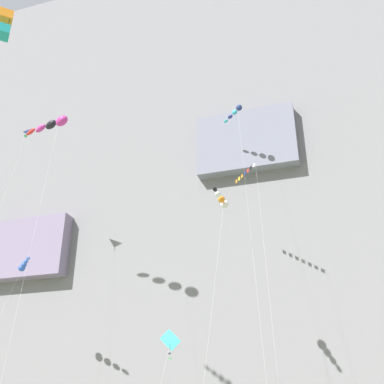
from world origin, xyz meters
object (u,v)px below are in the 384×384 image
object	(u,v)px
kite_delta_mid_left	(19,147)
kite_windsock_far_left	(235,113)
kite_windsock_low_center	(222,200)
kite_windsock_low_right	(24,265)
kite_diamond_mid_center	(170,342)
kite_banner_upper_right	(248,190)
kite_windsock_high_right	(52,125)
kite_box_far_right	(3,25)

from	to	relation	value
kite_delta_mid_left	kite_windsock_far_left	xyz separation A→B (m)	(24.40, 6.74, 4.14)
kite_windsock_low_center	kite_windsock_far_left	distance (m)	16.66
kite_windsock_low_right	kite_delta_mid_left	xyz separation A→B (m)	(-1.35, -2.51, 13.68)
kite_diamond_mid_center	kite_banner_upper_right	bearing A→B (deg)	19.68
kite_delta_mid_left	kite_diamond_mid_center	world-z (taller)	kite_delta_mid_left
kite_banner_upper_right	kite_windsock_far_left	distance (m)	12.31
kite_delta_mid_left	kite_windsock_high_right	size ratio (longest dim) A/B	1.05
kite_windsock_far_left	kite_windsock_high_right	bearing A→B (deg)	-149.96
kite_windsock_low_center	kite_diamond_mid_center	xyz separation A→B (m)	(-5.51, 2.09, -11.95)
kite_diamond_mid_center	kite_delta_mid_left	bearing A→B (deg)	-176.55
kite_banner_upper_right	kite_windsock_high_right	world-z (taller)	kite_windsock_high_right
kite_delta_mid_left	kite_diamond_mid_center	distance (m)	29.41
kite_windsock_low_center	kite_windsock_high_right	bearing A→B (deg)	-171.80
kite_windsock_low_center	kite_diamond_mid_center	bearing A→B (deg)	159.26
kite_windsock_low_center	kite_banner_upper_right	distance (m)	5.75
kite_windsock_high_right	kite_windsock_far_left	bearing A→B (deg)	30.04
kite_windsock_far_left	kite_box_far_right	bearing A→B (deg)	-103.99
kite_windsock_low_right	kite_windsock_far_left	bearing A→B (deg)	10.38
kite_windsock_low_right	kite_delta_mid_left	size ratio (longest dim) A/B	0.53
kite_box_far_right	kite_windsock_low_center	size ratio (longest dim) A/B	1.14
kite_box_far_right	kite_delta_mid_left	xyz separation A→B (m)	(-16.99, 23.01, 8.21)
kite_diamond_mid_center	kite_windsock_far_left	distance (m)	27.88
kite_windsock_high_right	kite_windsock_low_right	bearing A→B (deg)	131.82
kite_delta_mid_left	kite_windsock_low_center	size ratio (longest dim) A/B	1.60
kite_windsock_low_center	kite_diamond_mid_center	world-z (taller)	kite_windsock_low_center
kite_box_far_right	kite_windsock_high_right	distance (m)	23.37
kite_delta_mid_left	kite_windsock_low_center	distance (m)	26.55
kite_box_far_right	kite_windsock_far_left	xyz separation A→B (m)	(7.41, 29.75, 12.35)
kite_box_far_right	kite_diamond_mid_center	size ratio (longest dim) A/B	2.53
kite_box_far_right	kite_banner_upper_right	size ratio (longest dim) A/B	0.92
kite_delta_mid_left	kite_windsock_far_left	distance (m)	25.65
kite_windsock_low_center	kite_diamond_mid_center	size ratio (longest dim) A/B	2.21
kite_banner_upper_right	kite_windsock_low_right	bearing A→B (deg)	-177.24
kite_delta_mid_left	kite_windsock_high_right	xyz separation A→B (m)	(6.72, -3.49, -0.50)
kite_box_far_right	kite_diamond_mid_center	xyz separation A→B (m)	(1.81, 24.15, -14.37)
kite_delta_mid_left	kite_windsock_low_center	world-z (taller)	kite_delta_mid_left
kite_windsock_low_right	kite_windsock_low_center	world-z (taller)	kite_windsock_low_center
kite_delta_mid_left	kite_box_far_right	bearing A→B (deg)	-53.56
kite_windsock_low_center	kite_windsock_far_left	bearing A→B (deg)	89.33
kite_windsock_low_right	kite_delta_mid_left	world-z (taller)	kite_delta_mid_left
kite_windsock_low_right	kite_windsock_high_right	distance (m)	15.44
kite_windsock_low_right	kite_delta_mid_left	bearing A→B (deg)	-118.23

